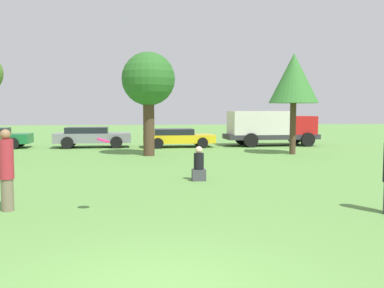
{
  "coord_description": "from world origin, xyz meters",
  "views": [
    {
      "loc": [
        -0.14,
        -5.05,
        2.26
      ],
      "look_at": [
        1.04,
        4.96,
        1.45
      ],
      "focal_mm": 39.7,
      "sensor_mm": 36.0,
      "label": 1
    }
  ],
  "objects_px": {
    "person_thrower": "(7,170)",
    "delivery_truck_red": "(270,126)",
    "parked_car_grey": "(92,136)",
    "tree_1": "(148,81)",
    "bystander_sitting": "(199,166)",
    "tree_2": "(294,79)",
    "parked_car_yellow": "(177,137)",
    "frisbee": "(103,140)"
  },
  "relations": [
    {
      "from": "person_thrower",
      "to": "delivery_truck_red",
      "type": "relative_size",
      "value": 0.31
    },
    {
      "from": "parked_car_grey",
      "to": "person_thrower",
      "type": "bearing_deg",
      "value": -91.9
    },
    {
      "from": "tree_1",
      "to": "delivery_truck_red",
      "type": "height_order",
      "value": "tree_1"
    },
    {
      "from": "bystander_sitting",
      "to": "tree_2",
      "type": "distance_m",
      "value": 10.08
    },
    {
      "from": "person_thrower",
      "to": "parked_car_yellow",
      "type": "distance_m",
      "value": 16.76
    },
    {
      "from": "bystander_sitting",
      "to": "delivery_truck_red",
      "type": "relative_size",
      "value": 0.19
    },
    {
      "from": "tree_2",
      "to": "parked_car_grey",
      "type": "height_order",
      "value": "tree_2"
    },
    {
      "from": "bystander_sitting",
      "to": "frisbee",
      "type": "bearing_deg",
      "value": -121.15
    },
    {
      "from": "parked_car_yellow",
      "to": "delivery_truck_red",
      "type": "relative_size",
      "value": 0.74
    },
    {
      "from": "tree_1",
      "to": "tree_2",
      "type": "bearing_deg",
      "value": -1.14
    },
    {
      "from": "frisbee",
      "to": "parked_car_yellow",
      "type": "height_order",
      "value": "frisbee"
    },
    {
      "from": "parked_car_grey",
      "to": "frisbee",
      "type": "bearing_deg",
      "value": -84.56
    },
    {
      "from": "person_thrower",
      "to": "delivery_truck_red",
      "type": "xyz_separation_m",
      "value": [
        11.04,
        16.32,
        0.28
      ]
    },
    {
      "from": "tree_1",
      "to": "delivery_truck_red",
      "type": "distance_m",
      "value": 9.56
    },
    {
      "from": "tree_1",
      "to": "parked_car_yellow",
      "type": "xyz_separation_m",
      "value": [
        1.8,
        4.73,
        -3.06
      ]
    },
    {
      "from": "delivery_truck_red",
      "to": "tree_2",
      "type": "bearing_deg",
      "value": -96.39
    },
    {
      "from": "tree_2",
      "to": "parked_car_yellow",
      "type": "xyz_separation_m",
      "value": [
        -5.5,
        4.87,
        -3.21
      ]
    },
    {
      "from": "bystander_sitting",
      "to": "tree_2",
      "type": "xyz_separation_m",
      "value": [
        5.84,
        7.5,
        3.36
      ]
    },
    {
      "from": "person_thrower",
      "to": "parked_car_yellow",
      "type": "bearing_deg",
      "value": 80.69
    },
    {
      "from": "person_thrower",
      "to": "parked_car_grey",
      "type": "relative_size",
      "value": 0.4
    },
    {
      "from": "delivery_truck_red",
      "to": "parked_car_grey",
      "type": "bearing_deg",
      "value": 178.17
    },
    {
      "from": "person_thrower",
      "to": "delivery_truck_red",
      "type": "height_order",
      "value": "delivery_truck_red"
    },
    {
      "from": "tree_1",
      "to": "tree_2",
      "type": "height_order",
      "value": "tree_2"
    },
    {
      "from": "bystander_sitting",
      "to": "delivery_truck_red",
      "type": "height_order",
      "value": "delivery_truck_red"
    },
    {
      "from": "tree_1",
      "to": "bystander_sitting",
      "type": "bearing_deg",
      "value": -79.14
    },
    {
      "from": "parked_car_grey",
      "to": "delivery_truck_red",
      "type": "relative_size",
      "value": 0.78
    },
    {
      "from": "tree_1",
      "to": "tree_2",
      "type": "distance_m",
      "value": 7.31
    },
    {
      "from": "tree_2",
      "to": "parked_car_yellow",
      "type": "relative_size",
      "value": 1.18
    },
    {
      "from": "frisbee",
      "to": "person_thrower",
      "type": "bearing_deg",
      "value": 161.62
    },
    {
      "from": "bystander_sitting",
      "to": "tree_1",
      "type": "height_order",
      "value": "tree_1"
    },
    {
      "from": "tree_2",
      "to": "parked_car_grey",
      "type": "bearing_deg",
      "value": 153.94
    },
    {
      "from": "tree_2",
      "to": "parked_car_grey",
      "type": "distance_m",
      "value": 12.28
    },
    {
      "from": "frisbee",
      "to": "parked_car_yellow",
      "type": "xyz_separation_m",
      "value": [
        2.94,
        16.68,
        -1.02
      ]
    },
    {
      "from": "bystander_sitting",
      "to": "parked_car_grey",
      "type": "height_order",
      "value": "parked_car_grey"
    },
    {
      "from": "tree_1",
      "to": "parked_car_yellow",
      "type": "bearing_deg",
      "value": 69.15
    },
    {
      "from": "bystander_sitting",
      "to": "tree_1",
      "type": "xyz_separation_m",
      "value": [
        -1.47,
        7.64,
        3.21
      ]
    },
    {
      "from": "bystander_sitting",
      "to": "parked_car_grey",
      "type": "bearing_deg",
      "value": 110.77
    },
    {
      "from": "parked_car_grey",
      "to": "bystander_sitting",
      "type": "bearing_deg",
      "value": -71.21
    },
    {
      "from": "person_thrower",
      "to": "parked_car_grey",
      "type": "distance_m",
      "value": 16.29
    },
    {
      "from": "bystander_sitting",
      "to": "person_thrower",
      "type": "bearing_deg",
      "value": -143.28
    },
    {
      "from": "person_thrower",
      "to": "parked_car_grey",
      "type": "bearing_deg",
      "value": 98.61
    },
    {
      "from": "parked_car_yellow",
      "to": "delivery_truck_red",
      "type": "height_order",
      "value": "delivery_truck_red"
    }
  ]
}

